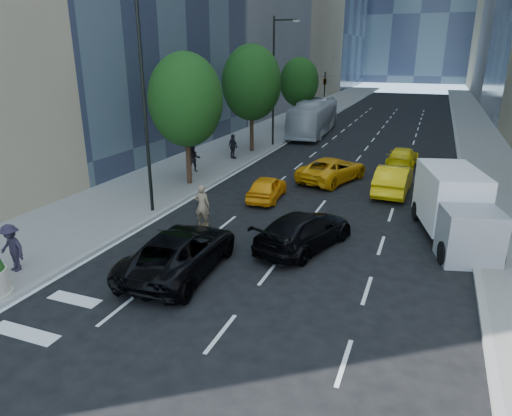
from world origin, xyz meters
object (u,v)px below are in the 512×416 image
at_px(skateboarder, 202,209).
at_px(black_sedan_mercedes, 304,231).
at_px(black_sedan_lincoln, 180,251).
at_px(box_truck, 454,207).
at_px(city_bus, 314,118).

height_order(skateboarder, black_sedan_mercedes, skateboarder).
bearing_deg(black_sedan_lincoln, black_sedan_mercedes, -137.33).
height_order(black_sedan_mercedes, box_truck, box_truck).
bearing_deg(black_sedan_mercedes, black_sedan_lincoln, 63.42).
bearing_deg(box_truck, skateboarder, -179.21).
xyz_separation_m(black_sedan_lincoln, box_truck, (9.13, 6.78, 0.66)).
distance_m(black_sedan_lincoln, black_sedan_mercedes, 5.12).
distance_m(skateboarder, black_sedan_mercedes, 4.80).
bearing_deg(black_sedan_mercedes, skateboarder, 13.72).
xyz_separation_m(skateboarder, black_sedan_lincoln, (1.20, -4.00, -0.19)).
relative_size(black_sedan_lincoln, city_bus, 0.49).
bearing_deg(city_bus, black_sedan_mercedes, -79.54).
bearing_deg(box_truck, city_bus, 102.98).
bearing_deg(skateboarder, city_bus, -91.84).
relative_size(black_sedan_lincoln, black_sedan_mercedes, 1.11).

